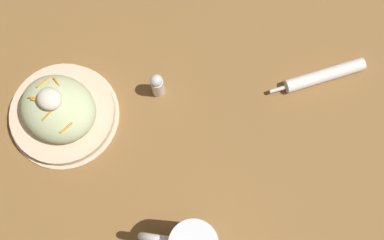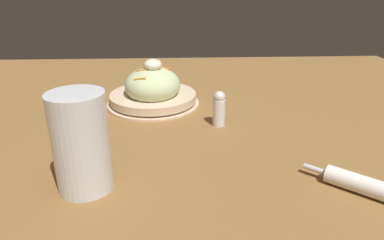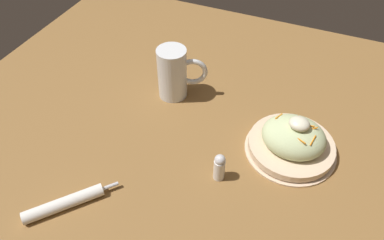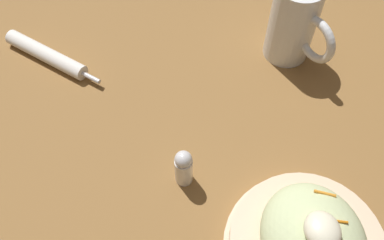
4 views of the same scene
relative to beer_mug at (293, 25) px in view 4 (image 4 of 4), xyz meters
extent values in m
plane|color=olive|center=(0.14, -0.20, -0.07)|extent=(1.43, 1.43, 0.00)
ellipsoid|color=beige|center=(0.35, -0.08, -0.02)|extent=(0.15, 0.13, 0.08)
cylinder|color=orange|center=(0.36, -0.07, 0.02)|extent=(0.02, 0.01, 0.00)
cylinder|color=orange|center=(0.35, -0.07, 0.02)|extent=(0.01, 0.02, 0.00)
cylinder|color=orange|center=(0.35, -0.06, 0.02)|extent=(0.01, 0.03, 0.01)
cylinder|color=orange|center=(0.31, -0.06, 0.01)|extent=(0.01, 0.03, 0.01)
ellipsoid|color=#EFEACC|center=(0.36, -0.08, 0.03)|extent=(0.05, 0.04, 0.03)
cylinder|color=white|center=(0.00, 0.00, 0.01)|extent=(0.08, 0.08, 0.15)
cylinder|color=#B76B14|center=(0.00, 0.00, -0.02)|extent=(0.07, 0.07, 0.10)
cylinder|color=white|center=(0.00, 0.00, 0.04)|extent=(0.07, 0.07, 0.01)
torus|color=white|center=(0.05, 0.02, 0.01)|extent=(0.08, 0.04, 0.08)
cylinder|color=white|center=(-0.06, -0.43, -0.05)|extent=(0.13, 0.15, 0.03)
cylinder|color=silver|center=(0.01, -0.35, -0.05)|extent=(0.03, 0.03, 0.01)
cylinder|color=white|center=(0.22, -0.23, -0.04)|extent=(0.03, 0.03, 0.06)
sphere|color=silver|center=(0.22, -0.23, -0.01)|extent=(0.02, 0.02, 0.02)
camera|label=1|loc=(0.00, 0.00, 0.81)|focal=41.95mm
camera|label=2|loc=(-0.46, -0.14, 0.23)|focal=32.90mm
camera|label=3|loc=(0.36, -0.72, 0.63)|focal=34.69mm
camera|label=4|loc=(0.48, -0.26, 0.50)|focal=38.85mm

